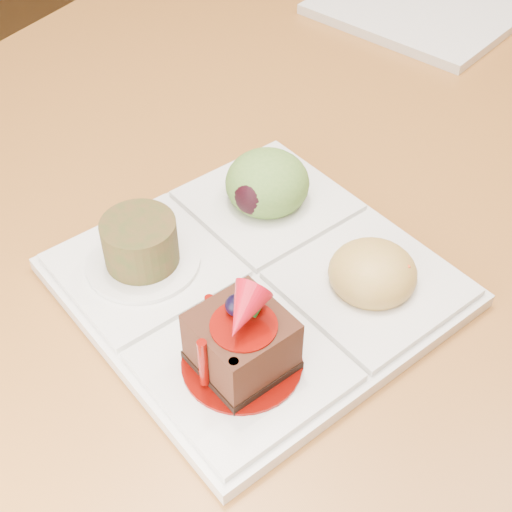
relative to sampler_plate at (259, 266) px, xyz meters
The scene contains 3 objects.
ground 0.99m from the sampler_plate, 87.60° to the left, with size 6.00×6.00×0.00m, color #513517.
sampler_plate is the anchor object (origin of this frame).
second_plate 0.53m from the sampler_plate, 98.72° to the left, with size 0.23×0.23×0.01m, color silver.
Camera 1 is at (0.18, -0.95, 1.16)m, focal length 50.00 mm.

